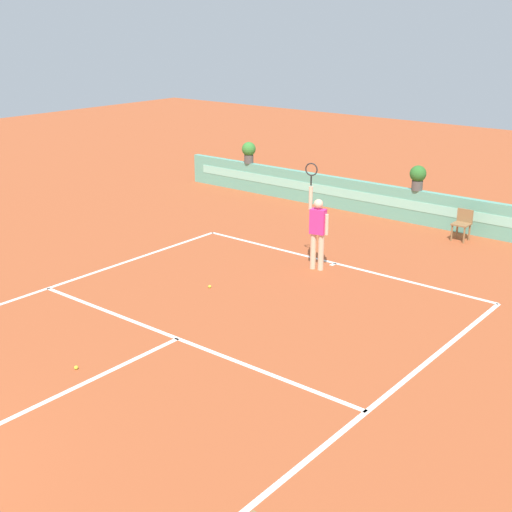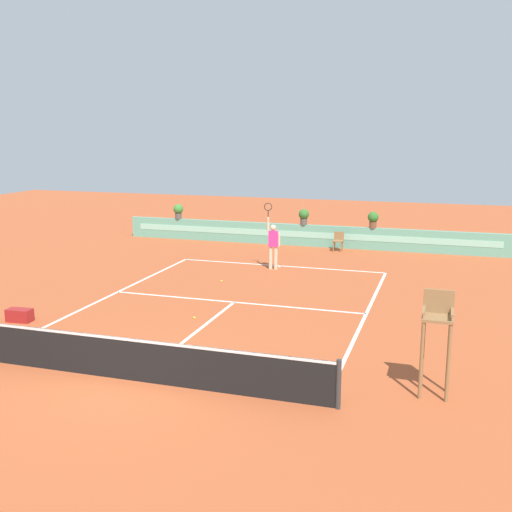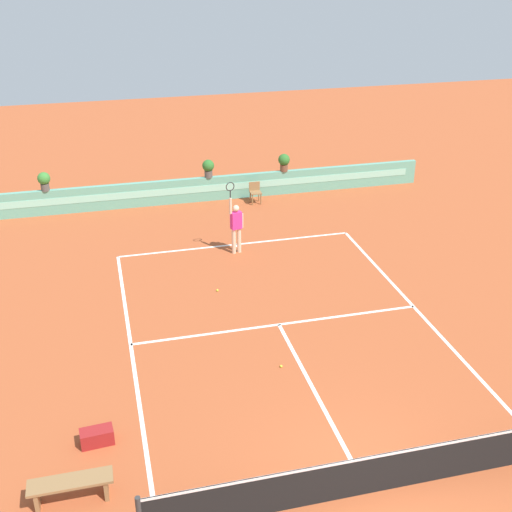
# 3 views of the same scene
# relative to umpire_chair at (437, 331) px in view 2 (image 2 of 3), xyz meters

# --- Properties ---
(ground_plane) EXTENTS (60.00, 60.00, 0.00)m
(ground_plane) POSITION_rel_umpire_chair_xyz_m (-6.14, 4.74, -1.34)
(ground_plane) COLOR #A84C28
(court_lines) EXTENTS (8.32, 11.94, 0.01)m
(court_lines) POSITION_rel_umpire_chair_xyz_m (-6.14, 5.45, -1.34)
(court_lines) COLOR white
(court_lines) RESTS_ON ground
(net) EXTENTS (8.92, 0.10, 1.00)m
(net) POSITION_rel_umpire_chair_xyz_m (-6.14, -1.26, -0.83)
(net) COLOR #333333
(net) RESTS_ON ground
(back_wall_barrier) EXTENTS (18.00, 0.21, 1.00)m
(back_wall_barrier) POSITION_rel_umpire_chair_xyz_m (-6.14, 15.12, -0.84)
(back_wall_barrier) COLOR #60A88E
(back_wall_barrier) RESTS_ON ground
(umpire_chair) EXTENTS (0.60, 0.60, 2.14)m
(umpire_chair) POSITION_rel_umpire_chair_xyz_m (0.00, 0.00, 0.00)
(umpire_chair) COLOR olive
(umpire_chair) RESTS_ON ground
(ball_kid_chair) EXTENTS (0.44, 0.44, 0.85)m
(ball_kid_chair) POSITION_rel_umpire_chair_xyz_m (-4.50, 14.39, -0.86)
(ball_kid_chair) COLOR olive
(ball_kid_chair) RESTS_ON ground
(gear_bag) EXTENTS (0.72, 0.41, 0.36)m
(gear_bag) POSITION_rel_umpire_chair_xyz_m (-11.23, 1.47, -1.16)
(gear_bag) COLOR maroon
(gear_bag) RESTS_ON ground
(tennis_player) EXTENTS (0.61, 0.29, 2.58)m
(tennis_player) POSITION_rel_umpire_chair_xyz_m (-6.27, 9.99, -0.29)
(tennis_player) COLOR beige
(tennis_player) RESTS_ON ground
(tennis_ball_near_baseline) EXTENTS (0.07, 0.07, 0.07)m
(tennis_ball_near_baseline) POSITION_rel_umpire_chair_xyz_m (-6.64, 3.17, -1.31)
(tennis_ball_near_baseline) COLOR #CCE033
(tennis_ball_near_baseline) RESTS_ON ground
(tennis_ball_mid_court) EXTENTS (0.07, 0.07, 0.07)m
(tennis_ball_mid_court) POSITION_rel_umpire_chair_xyz_m (-7.44, 7.45, -1.31)
(tennis_ball_mid_court) COLOR #CCE033
(tennis_ball_mid_court) RESTS_ON ground
(potted_plant_far_left) EXTENTS (0.48, 0.48, 0.72)m
(potted_plant_far_left) POSITION_rel_umpire_chair_xyz_m (-12.63, 15.13, 0.07)
(potted_plant_far_left) COLOR #514C47
(potted_plant_far_left) RESTS_ON back_wall_barrier
(potted_plant_right) EXTENTS (0.48, 0.48, 0.72)m
(potted_plant_right) POSITION_rel_umpire_chair_xyz_m (-3.09, 15.13, 0.07)
(potted_plant_right) COLOR brown
(potted_plant_right) RESTS_ON back_wall_barrier
(potted_plant_centre) EXTENTS (0.48, 0.48, 0.72)m
(potted_plant_centre) POSITION_rel_umpire_chair_xyz_m (-6.27, 15.13, 0.07)
(potted_plant_centre) COLOR #514C47
(potted_plant_centre) RESTS_ON back_wall_barrier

